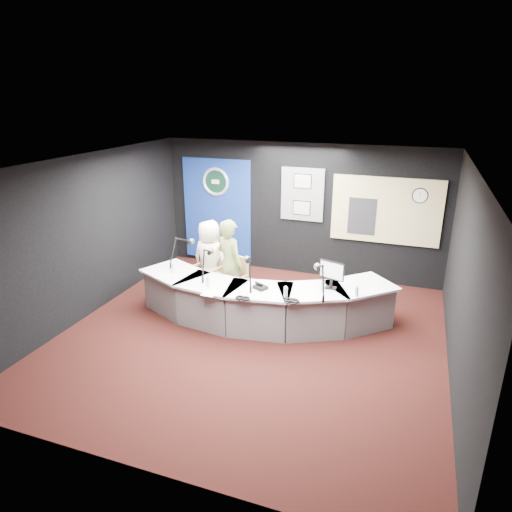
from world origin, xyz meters
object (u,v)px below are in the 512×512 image
(armchair_left, at_px, (211,275))
(person_woman, at_px, (230,265))
(broadcast_desk, at_px, (259,301))
(person_man, at_px, (210,259))
(armchair_right, at_px, (230,284))

(armchair_left, xyz_separation_m, person_woman, (0.56, -0.36, 0.41))
(broadcast_desk, bearing_deg, armchair_left, 151.30)
(broadcast_desk, distance_m, armchair_left, 1.41)
(armchair_left, bearing_deg, broadcast_desk, -13.76)
(person_man, xyz_separation_m, person_woman, (0.56, -0.36, 0.08))
(broadcast_desk, height_order, person_woman, person_woman)
(armchair_left, distance_m, armchair_right, 0.67)
(armchair_left, bearing_deg, person_man, 0.00)
(broadcast_desk, relative_size, person_man, 2.96)
(armchair_right, relative_size, person_woman, 0.55)
(armchair_left, distance_m, person_man, 0.33)
(armchair_left, xyz_separation_m, person_man, (0.00, 0.00, 0.33))
(armchair_left, distance_m, person_woman, 0.79)
(broadcast_desk, height_order, person_man, person_man)
(person_man, height_order, person_woman, person_woman)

